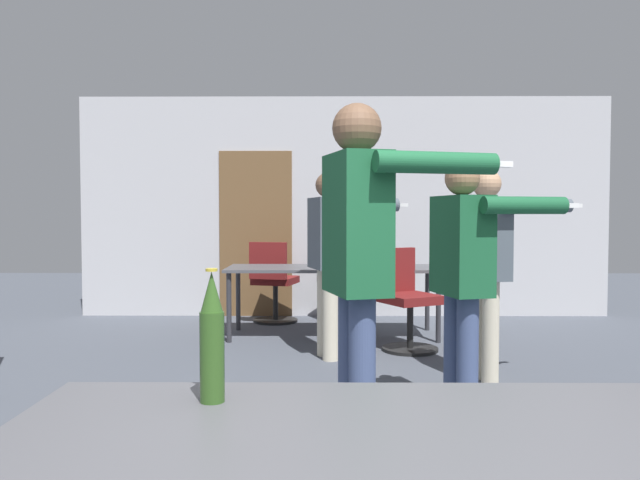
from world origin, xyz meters
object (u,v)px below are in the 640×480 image
Objects in this scene: person_near_casual at (488,254)px; beer_bottle at (212,339)px; person_right_polo at (360,248)px; office_chair_side_rolled at (406,302)px; person_center_tall at (464,265)px; office_chair_mid_tucked at (348,283)px; person_far_watching at (329,248)px; office_chair_far_left at (273,284)px.

beer_bottle is (-1.56, -2.90, -0.06)m from person_near_casual.
office_chair_side_rolled is at bearing 152.58° from person_right_polo.
person_center_tall is 0.99× the size of person_near_casual.
office_chair_mid_tucked is at bearing 175.04° from person_center_tall.
person_right_polo is 2.41m from person_far_watching.
beer_bottle is (-1.18, -2.04, -0.05)m from person_center_tall.
person_far_watching reaches higher than person_near_casual.
person_far_watching is at bearing -167.68° from person_center_tall.
person_far_watching is at bearing 84.24° from beer_bottle.
office_chair_side_rolled is at bearing 74.90° from beer_bottle.
person_right_polo is 1.95m from person_near_casual.
person_center_tall is at bearing -52.54° from office_chair_far_left.
person_right_polo is 2.89m from office_chair_side_rolled.
beer_bottle reaches higher than office_chair_far_left.
office_chair_mid_tucked is (-0.57, 3.53, -0.50)m from person_center_tall.
office_chair_mid_tucked reaches higher than office_chair_far_left.
office_chair_far_left is (-0.77, 4.16, -0.65)m from person_right_polo.
beer_bottle is at bearing 47.51° from office_chair_side_rolled.
person_center_tall is 1.66× the size of office_chair_mid_tucked.
office_chair_far_left is (-0.88, -0.14, -0.01)m from office_chair_mid_tucked.
person_near_casual reaches higher than office_chair_far_left.
person_center_tall is 1.82m from person_far_watching.
person_center_tall is 3.73m from office_chair_far_left.
person_near_casual is (0.37, 0.86, 0.01)m from person_center_tall.
beer_bottle is at bearing -72.86° from office_chair_far_left.
office_chair_side_rolled is at bearing 101.33° from person_far_watching.
person_right_polo is 1.38m from beer_bottle.
office_chair_mid_tucked is (0.24, 1.90, -0.52)m from person_far_watching.
person_center_tall is 0.88× the size of person_right_polo.
person_near_casual is at bearing -39.94° from office_chair_far_left.
person_right_polo is 1.13× the size of person_near_casual.
person_far_watching is 1.73× the size of office_chair_side_rolled.
beer_bottle is at bearing -44.22° from person_center_tall.
office_chair_mid_tucked is 5.63m from beer_bottle.
person_far_watching is at bearing -134.76° from person_near_casual.
person_right_polo reaches higher than office_chair_far_left.
person_center_tall is at bearing -35.25° from person_near_casual.
beer_bottle reaches higher than office_chair_side_rolled.
person_right_polo is 1.88× the size of office_chair_mid_tucked.
beer_bottle reaches higher than office_chair_mid_tucked.
person_right_polo is 4.66× the size of beer_bottle.
beer_bottle is at bearing -36.70° from person_right_polo.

